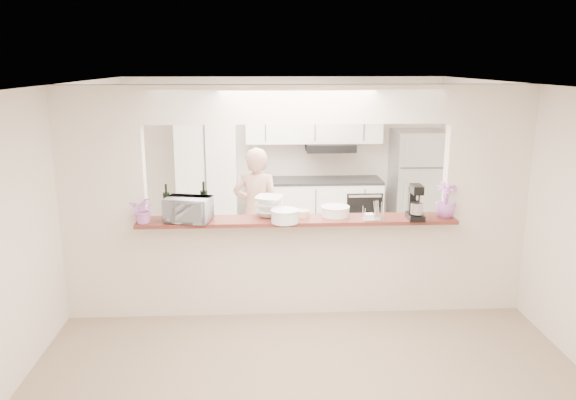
{
  "coord_description": "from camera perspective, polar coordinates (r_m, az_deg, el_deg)",
  "views": [
    {
      "loc": [
        -0.4,
        -5.83,
        2.72
      ],
      "look_at": [
        -0.08,
        0.3,
        1.21
      ],
      "focal_mm": 35.0,
      "sensor_mm": 36.0,
      "label": 1
    }
  ],
  "objects": [
    {
      "name": "serving_bowls",
      "position": [
        6.07,
        -1.93,
        -0.67
      ],
      "size": [
        0.37,
        0.37,
        0.22
      ],
      "primitive_type": "imported",
      "rotation": [
        0.0,
        0.0,
        -0.28
      ],
      "color": "white",
      "rests_on": "bar_counter"
    },
    {
      "name": "stand_mixer",
      "position": [
        6.1,
        12.81,
        -0.37
      ],
      "size": [
        0.17,
        0.26,
        0.38
      ],
      "color": "black",
      "rests_on": "bar_counter"
    },
    {
      "name": "tan_bowl",
      "position": [
        6.07,
        1.45,
        -1.38
      ],
      "size": [
        0.15,
        0.15,
        0.07
      ],
      "primitive_type": "cylinder",
      "color": "beige",
      "rests_on": "bar_counter"
    },
    {
      "name": "plate_stack_b",
      "position": [
        6.12,
        4.83,
        -1.13
      ],
      "size": [
        0.31,
        0.31,
        0.11
      ],
      "color": "white",
      "rests_on": "bar_counter"
    },
    {
      "name": "wine_bottle_a",
      "position": [
        6.16,
        -12.22,
        -0.44
      ],
      "size": [
        0.07,
        0.07,
        0.37
      ],
      "color": "black",
      "rests_on": "bar_counter"
    },
    {
      "name": "flower_right",
      "position": [
        6.26,
        15.75,
        0.07
      ],
      "size": [
        0.27,
        0.27,
        0.39
      ],
      "primitive_type": "imported",
      "rotation": [
        0.0,
        0.0,
        -0.27
      ],
      "color": "#AF61B4",
      "rests_on": "bar_counter"
    },
    {
      "name": "partition",
      "position": [
        5.97,
        0.93,
        1.88
      ],
      "size": [
        5.0,
        0.15,
        2.5
      ],
      "color": "white",
      "rests_on": "floor"
    },
    {
      "name": "refrigerator",
      "position": [
        9.02,
        12.86,
        1.53
      ],
      "size": [
        0.75,
        0.7,
        1.7
      ],
      "primitive_type": "cube",
      "color": "#B0AFB4",
      "rests_on": "floor"
    },
    {
      "name": "bar_counter",
      "position": [
        6.22,
        0.9,
        -6.33
      ],
      "size": [
        3.4,
        0.38,
        1.09
      ],
      "color": "white",
      "rests_on": "floor"
    },
    {
      "name": "floor",
      "position": [
        6.45,
        0.88,
        -11.13
      ],
      "size": [
        6.0,
        6.0,
        0.0
      ],
      "primitive_type": "plane",
      "color": "tan",
      "rests_on": "ground"
    },
    {
      "name": "tile_overlay",
      "position": [
        7.87,
        0.13,
        -6.33
      ],
      "size": [
        5.0,
        2.9,
        0.01
      ],
      "primitive_type": "cube",
      "color": "beige",
      "rests_on": "floor"
    },
    {
      "name": "toaster_oven",
      "position": [
        5.97,
        -10.09,
        -0.95
      ],
      "size": [
        0.52,
        0.41,
        0.26
      ],
      "primitive_type": "imported",
      "rotation": [
        0.0,
        0.0,
        -0.22
      ],
      "color": "#B4B3B9",
      "rests_on": "bar_counter"
    },
    {
      "name": "wine_bottle_b",
      "position": [
        6.11,
        -8.52,
        -0.31
      ],
      "size": [
        0.08,
        0.08,
        0.39
      ],
      "color": "black",
      "rests_on": "bar_counter"
    },
    {
      "name": "plate_stack_a",
      "position": [
        5.86,
        -0.33,
        -1.63
      ],
      "size": [
        0.3,
        0.3,
        0.14
      ],
      "color": "white",
      "rests_on": "bar_counter"
    },
    {
      "name": "flower_left",
      "position": [
        5.99,
        -14.43,
        -0.93
      ],
      "size": [
        0.31,
        0.28,
        0.3
      ],
      "primitive_type": "imported",
      "rotation": [
        0.0,
        0.0,
        -0.22
      ],
      "color": "#DE75D5",
      "rests_on": "bar_counter"
    },
    {
      "name": "red_bowl",
      "position": [
        6.13,
        -0.53,
        -1.29
      ],
      "size": [
        0.13,
        0.13,
        0.06
      ],
      "primitive_type": "cylinder",
      "color": "maroon",
      "rests_on": "bar_counter"
    },
    {
      "name": "kitchen_cabinets",
      "position": [
        8.73,
        -1.51,
        2.31
      ],
      "size": [
        3.15,
        0.62,
        2.25
      ],
      "color": "white",
      "rests_on": "floor"
    },
    {
      "name": "person",
      "position": [
        7.26,
        -3.2,
        -1.24
      ],
      "size": [
        0.67,
        0.5,
        1.67
      ],
      "primitive_type": "imported",
      "rotation": [
        0.0,
        0.0,
        2.97
      ],
      "color": "tan",
      "rests_on": "floor"
    },
    {
      "name": "utensil_caddy",
      "position": [
        6.01,
        8.66,
        -1.22
      ],
      "size": [
        0.22,
        0.13,
        0.21
      ],
      "color": "silver",
      "rests_on": "bar_counter"
    }
  ]
}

